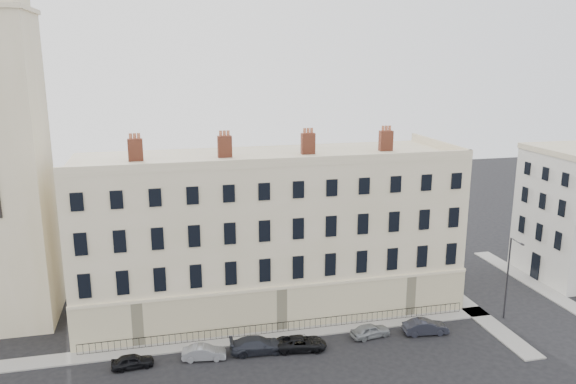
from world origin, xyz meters
name	(u,v)px	position (x,y,z in m)	size (l,w,h in m)	color
ground	(368,355)	(0.00, 0.00, 0.00)	(160.00, 160.00, 0.00)	black
terrace	(268,231)	(-5.97, 11.97, 7.50)	(36.22, 12.22, 17.00)	beige
pavement_terrace	(240,339)	(-10.00, 5.00, 0.06)	(48.00, 2.00, 0.12)	gray
pavement_east_return	(459,299)	(13.00, 8.00, 0.06)	(2.00, 24.00, 0.12)	gray
pavement_adjacent	(532,283)	(23.00, 10.00, 0.06)	(2.00, 20.00, 0.12)	gray
railings	(283,327)	(-6.00, 5.40, 0.55)	(35.00, 0.04, 0.96)	black
car_a	(133,361)	(-18.95, 2.53, 0.56)	(1.33, 3.30, 1.12)	black
car_b	(204,353)	(-13.30, 2.51, 0.59)	(1.24, 3.57, 1.18)	gray
car_c	(258,345)	(-8.85, 2.54, 0.68)	(1.90, 4.67, 1.36)	#22242D
car_d	(301,343)	(-5.17, 2.15, 0.59)	(1.96, 4.26, 1.18)	black
car_e	(370,331)	(1.32, 2.85, 0.61)	(1.43, 3.56, 1.21)	gray
car_f	(425,327)	(6.31, 2.26, 0.66)	(1.39, 4.00, 1.32)	#21232C
streetlamp	(508,275)	(14.97, 3.24, 4.42)	(0.35, 1.73, 7.98)	#2C2B30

